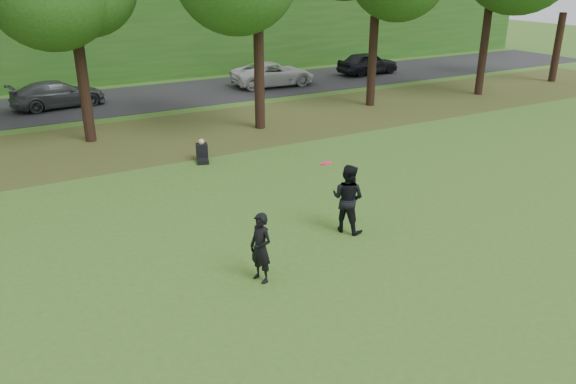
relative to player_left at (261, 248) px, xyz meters
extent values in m
plane|color=#34591C|center=(1.90, -0.53, -0.83)|extent=(120.00, 120.00, 0.00)
cube|color=#4E3E1B|center=(1.90, 12.47, -0.82)|extent=(60.00, 7.00, 0.01)
cube|color=black|center=(1.90, 20.47, -0.82)|extent=(70.00, 7.00, 0.02)
cube|color=#1C4C15|center=(1.90, 26.47, 1.67)|extent=(70.00, 3.00, 5.00)
imported|color=black|center=(0.00, 0.00, 0.00)|extent=(0.55, 0.69, 1.65)
imported|color=black|center=(3.20, 1.20, 0.12)|extent=(1.07, 1.15, 1.88)
imported|color=#42454A|center=(-1.27, 20.38, -0.14)|extent=(4.79, 2.45, 1.33)
imported|color=silver|center=(10.92, 19.99, -0.10)|extent=(5.20, 2.69, 1.40)
imported|color=black|center=(18.32, 20.44, -0.08)|extent=(4.34, 1.90, 1.45)
cylinder|color=#FF1549|center=(2.17, 0.74, 1.42)|extent=(0.33, 0.33, 0.10)
cube|color=black|center=(1.90, 8.50, -0.75)|extent=(0.54, 0.65, 0.16)
cube|color=black|center=(1.98, 8.76, -0.47)|extent=(0.50, 0.45, 0.56)
sphere|color=tan|center=(1.98, 8.76, -0.11)|extent=(0.22, 0.22, 0.22)
cylinder|color=black|center=(-1.10, 13.37, 1.23)|extent=(0.44, 0.44, 4.12)
cylinder|color=black|center=(5.90, 11.77, 1.48)|extent=(0.44, 0.44, 4.62)
cylinder|color=black|center=(12.90, 12.97, 1.40)|extent=(0.44, 0.44, 4.45)
cylinder|color=black|center=(19.90, 12.17, 1.76)|extent=(0.44, 0.44, 5.17)
cylinder|color=black|center=(26.90, 12.67, 1.25)|extent=(0.44, 0.44, 4.16)
camera|label=1|loc=(-4.94, -10.02, 5.80)|focal=35.00mm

